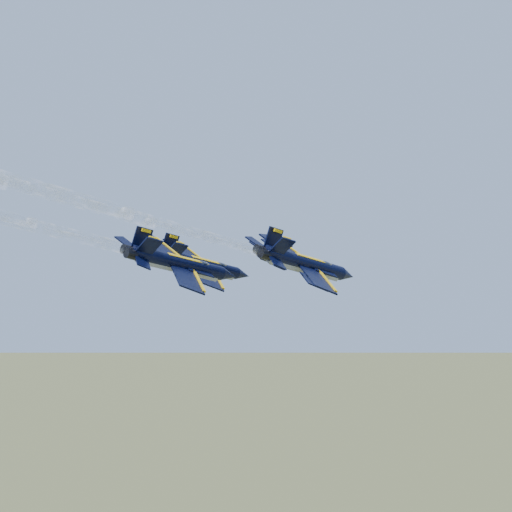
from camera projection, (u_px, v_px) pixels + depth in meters
The scene contains 5 objects.
jet_lead at pixel (302, 265), 103.11m from camera, with size 10.59×16.70×7.04m.
jet_left at pixel (203, 265), 103.35m from camera, with size 10.59×16.70×7.04m.
jet_right at pixel (306, 264), 89.26m from camera, with size 10.59×16.70×7.04m.
jet_slot at pixel (181, 263), 88.86m from camera, with size 10.59×16.70×7.04m.
smoke_trail_lead at pixel (6, 262), 76.00m from camera, with size 19.16×51.93×2.23m.
Camera 1 is at (51.26, -79.63, 103.33)m, focal length 55.00 mm.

